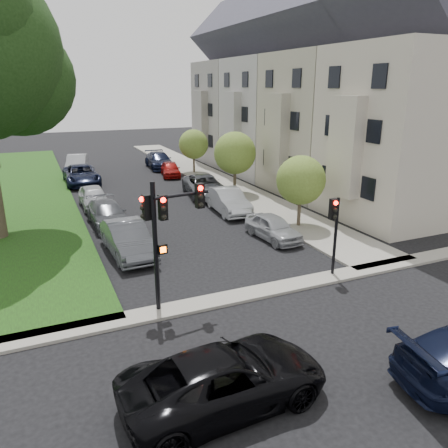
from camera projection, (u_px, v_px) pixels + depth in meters
name	position (u px, v px, depth m)	size (l,w,h in m)	color
ground	(281.00, 318.00, 15.26)	(140.00, 140.00, 0.00)	black
grass_strip	(13.00, 193.00, 32.72)	(8.00, 44.00, 0.12)	black
sidewalk_right	(208.00, 176.00, 38.76)	(3.50, 44.00, 0.12)	gray
sidewalk_cross	(255.00, 293.00, 16.98)	(60.00, 1.00, 0.12)	gray
house_a	(402.00, 101.00, 24.90)	(7.70, 7.55, 15.97)	#ABA697
house_b	(323.00, 97.00, 31.44)	(7.70, 7.55, 15.97)	gray
house_c	(272.00, 95.00, 37.98)	(7.70, 7.55, 15.97)	#9A958B
house_d	(235.00, 94.00, 44.52)	(7.70, 7.55, 15.97)	gray
small_tree_a	(301.00, 180.00, 24.22)	(2.74, 2.74, 4.12)	#3F362B
small_tree_b	(235.00, 153.00, 31.65)	(3.07, 3.07, 4.61)	#3F362B
small_tree_c	(194.00, 144.00, 39.48)	(2.66, 2.66, 3.99)	#3F362B
traffic_signal_main	(165.00, 223.00, 14.89)	(2.33, 0.61, 4.77)	black
traffic_signal_secondary	(334.00, 223.00, 17.86)	(0.43, 0.35, 3.44)	black
car_cross_near	(225.00, 378.00, 10.97)	(2.47, 5.36, 1.49)	black
car_parked_0	(273.00, 227.00, 22.89)	(1.55, 3.85, 1.31)	#999BA0
car_parked_1	(228.00, 201.00, 27.66)	(1.64, 4.69, 1.55)	#999BA0
car_parked_2	(204.00, 186.00, 31.85)	(2.49, 5.40, 1.50)	#3F4247
car_parked_3	(171.00, 169.00, 38.72)	(1.54, 3.84, 1.31)	maroon
car_parked_4	(159.00, 160.00, 42.48)	(2.14, 5.26, 1.53)	black
car_parked_5	(127.00, 239.00, 20.72)	(1.70, 4.87, 1.60)	#3F4247
car_parked_6	(108.00, 214.00, 25.10)	(1.94, 4.76, 1.38)	#3F4247
car_parked_7	(94.00, 197.00, 28.86)	(1.70, 4.22, 1.44)	#999BA0
car_parked_8	(81.00, 175.00, 35.61)	(2.59, 5.62, 1.56)	black
car_parked_9	(77.00, 164.00, 40.61)	(1.69, 4.85, 1.60)	#999BA0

